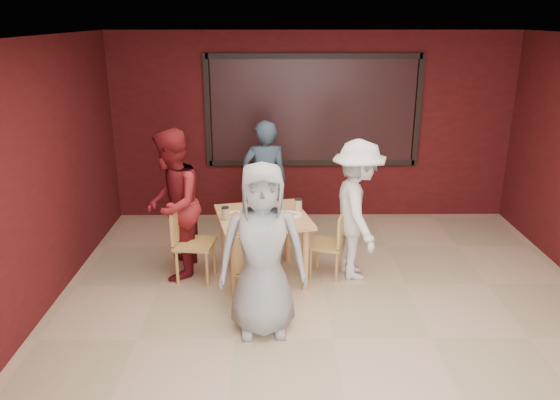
{
  "coord_description": "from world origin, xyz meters",
  "views": [
    {
      "loc": [
        -0.57,
        -4.6,
        2.99
      ],
      "look_at": [
        -0.51,
        1.31,
        0.99
      ],
      "focal_mm": 35.0,
      "sensor_mm": 36.0,
      "label": 1
    }
  ],
  "objects_px": {
    "chair_left": "(188,238)",
    "diner_right": "(357,210)",
    "chair_back": "(265,216)",
    "chair_right": "(333,241)",
    "diner_front": "(262,250)",
    "diner_back": "(265,182)",
    "diner_left": "(172,205)",
    "chair_front": "(256,266)",
    "dining_table": "(263,223)"
  },
  "relations": [
    {
      "from": "chair_left",
      "to": "diner_right",
      "type": "distance_m",
      "value": 2.01
    },
    {
      "from": "diner_right",
      "to": "chair_back",
      "type": "bearing_deg",
      "value": 53.36
    },
    {
      "from": "chair_right",
      "to": "diner_front",
      "type": "relative_size",
      "value": 0.47
    },
    {
      "from": "diner_back",
      "to": "chair_back",
      "type": "bearing_deg",
      "value": 84.84
    },
    {
      "from": "diner_left",
      "to": "diner_right",
      "type": "relative_size",
      "value": 1.07
    },
    {
      "from": "diner_back",
      "to": "diner_front",
      "type": "bearing_deg",
      "value": 85.03
    },
    {
      "from": "chair_back",
      "to": "diner_left",
      "type": "relative_size",
      "value": 0.52
    },
    {
      "from": "chair_left",
      "to": "diner_right",
      "type": "height_order",
      "value": "diner_right"
    },
    {
      "from": "chair_front",
      "to": "chair_right",
      "type": "distance_m",
      "value": 1.16
    },
    {
      "from": "chair_front",
      "to": "diner_right",
      "type": "xyz_separation_m",
      "value": [
        1.16,
        0.77,
        0.34
      ]
    },
    {
      "from": "diner_front",
      "to": "diner_left",
      "type": "height_order",
      "value": "diner_left"
    },
    {
      "from": "dining_table",
      "to": "chair_left",
      "type": "bearing_deg",
      "value": 179.91
    },
    {
      "from": "chair_right",
      "to": "diner_left",
      "type": "distance_m",
      "value": 1.94
    },
    {
      "from": "diner_left",
      "to": "diner_right",
      "type": "xyz_separation_m",
      "value": [
        2.17,
        -0.06,
        -0.06
      ]
    },
    {
      "from": "dining_table",
      "to": "chair_back",
      "type": "bearing_deg",
      "value": 89.32
    },
    {
      "from": "chair_left",
      "to": "diner_left",
      "type": "distance_m",
      "value": 0.44
    },
    {
      "from": "chair_front",
      "to": "diner_back",
      "type": "height_order",
      "value": "diner_back"
    },
    {
      "from": "chair_right",
      "to": "diner_right",
      "type": "xyz_separation_m",
      "value": [
        0.28,
        0.02,
        0.38
      ]
    },
    {
      "from": "diner_right",
      "to": "diner_left",
      "type": "bearing_deg",
      "value": 82.27
    },
    {
      "from": "diner_front",
      "to": "diner_back",
      "type": "height_order",
      "value": "diner_front"
    },
    {
      "from": "diner_back",
      "to": "dining_table",
      "type": "bearing_deg",
      "value": 84.34
    },
    {
      "from": "diner_right",
      "to": "chair_left",
      "type": "bearing_deg",
      "value": 85.72
    },
    {
      "from": "chair_front",
      "to": "diner_back",
      "type": "bearing_deg",
      "value": 88.01
    },
    {
      "from": "chair_right",
      "to": "diner_right",
      "type": "bearing_deg",
      "value": 4.34
    },
    {
      "from": "chair_left",
      "to": "diner_left",
      "type": "relative_size",
      "value": 0.51
    },
    {
      "from": "chair_back",
      "to": "diner_left",
      "type": "xyz_separation_m",
      "value": [
        -1.07,
        -0.58,
        0.37
      ]
    },
    {
      "from": "chair_right",
      "to": "diner_front",
      "type": "height_order",
      "value": "diner_front"
    },
    {
      "from": "chair_left",
      "to": "diner_right",
      "type": "bearing_deg",
      "value": 1.81
    },
    {
      "from": "diner_back",
      "to": "diner_left",
      "type": "xyz_separation_m",
      "value": [
        -1.07,
        -1.06,
        0.04
      ]
    },
    {
      "from": "diner_left",
      "to": "diner_back",
      "type": "bearing_deg",
      "value": 133.37
    },
    {
      "from": "chair_back",
      "to": "diner_left",
      "type": "bearing_deg",
      "value": -151.36
    },
    {
      "from": "chair_left",
      "to": "chair_back",
      "type": "bearing_deg",
      "value": 38.76
    },
    {
      "from": "chair_right",
      "to": "diner_back",
      "type": "bearing_deg",
      "value": 125.63
    },
    {
      "from": "diner_front",
      "to": "diner_right",
      "type": "distance_m",
      "value": 1.62
    },
    {
      "from": "chair_left",
      "to": "diner_right",
      "type": "relative_size",
      "value": 0.55
    },
    {
      "from": "diner_back",
      "to": "diner_right",
      "type": "distance_m",
      "value": 1.57
    },
    {
      "from": "chair_front",
      "to": "chair_right",
      "type": "bearing_deg",
      "value": 40.06
    },
    {
      "from": "dining_table",
      "to": "chair_left",
      "type": "xyz_separation_m",
      "value": [
        -0.88,
        0.0,
        -0.18
      ]
    },
    {
      "from": "diner_front",
      "to": "diner_back",
      "type": "distance_m",
      "value": 2.34
    },
    {
      "from": "chair_front",
      "to": "diner_left",
      "type": "xyz_separation_m",
      "value": [
        -1.0,
        0.83,
        0.4
      ]
    },
    {
      "from": "chair_front",
      "to": "diner_right",
      "type": "height_order",
      "value": "diner_right"
    },
    {
      "from": "diner_front",
      "to": "diner_right",
      "type": "bearing_deg",
      "value": 44.82
    },
    {
      "from": "chair_back",
      "to": "chair_left",
      "type": "xyz_separation_m",
      "value": [
        -0.88,
        -0.71,
        -0.01
      ]
    },
    {
      "from": "diner_front",
      "to": "chair_left",
      "type": "bearing_deg",
      "value": 124.69
    },
    {
      "from": "chair_right",
      "to": "diner_left",
      "type": "bearing_deg",
      "value": 177.49
    },
    {
      "from": "chair_left",
      "to": "diner_front",
      "type": "xyz_separation_m",
      "value": [
        0.9,
        -1.15,
        0.35
      ]
    },
    {
      "from": "diner_right",
      "to": "chair_front",
      "type": "bearing_deg",
      "value": 117.31
    },
    {
      "from": "dining_table",
      "to": "chair_front",
      "type": "distance_m",
      "value": 0.73
    },
    {
      "from": "diner_left",
      "to": "diner_right",
      "type": "distance_m",
      "value": 2.17
    },
    {
      "from": "dining_table",
      "to": "chair_left",
      "type": "relative_size",
      "value": 1.33
    }
  ]
}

